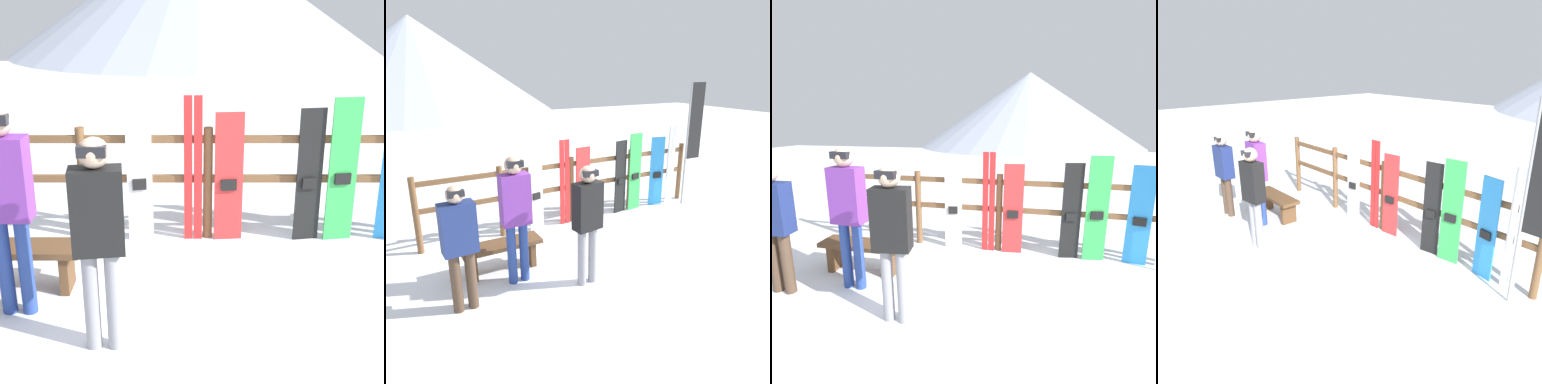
# 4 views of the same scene
# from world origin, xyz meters

# --- Properties ---
(ground_plane) EXTENTS (40.00, 40.00, 0.00)m
(ground_plane) POSITION_xyz_m (0.00, 0.00, 0.00)
(ground_plane) COLOR white
(fence) EXTENTS (5.53, 0.10, 1.25)m
(fence) POSITION_xyz_m (0.00, 1.62, 0.74)
(fence) COLOR brown
(fence) RESTS_ON ground
(bench) EXTENTS (1.15, 0.36, 0.44)m
(bench) POSITION_xyz_m (-1.75, 0.47, 0.32)
(bench) COLOR brown
(bench) RESTS_ON ground
(person_black) EXTENTS (0.39, 0.25, 1.65)m
(person_black) POSITION_xyz_m (-0.84, -0.41, 0.98)
(person_black) COLOR gray
(person_black) RESTS_ON ground
(person_purple) EXTENTS (0.39, 0.23, 1.77)m
(person_purple) POSITION_xyz_m (-1.64, 0.08, 1.05)
(person_purple) COLOR navy
(person_purple) RESTS_ON ground
(person_navy) EXTENTS (0.41, 0.24, 1.58)m
(person_navy) POSITION_xyz_m (-2.43, -0.20, 0.92)
(person_navy) COLOR #4C3828
(person_navy) RESTS_ON ground
(snowboard_white) EXTENTS (0.27, 0.09, 1.44)m
(snowboard_white) POSITION_xyz_m (-0.74, 1.56, 0.72)
(snowboard_white) COLOR white
(snowboard_white) RESTS_ON ground
(ski_pair_red) EXTENTS (0.19, 0.02, 1.60)m
(ski_pair_red) POSITION_xyz_m (-0.16, 1.56, 0.80)
(ski_pair_red) COLOR red
(ski_pair_red) RESTS_ON ground
(snowboard_red) EXTENTS (0.31, 0.08, 1.43)m
(snowboard_red) POSITION_xyz_m (0.22, 1.56, 0.71)
(snowboard_red) COLOR red
(snowboard_red) RESTS_ON ground
(snowboard_black_stripe) EXTENTS (0.28, 0.09, 1.47)m
(snowboard_black_stripe) POSITION_xyz_m (1.08, 1.56, 0.73)
(snowboard_black_stripe) COLOR black
(snowboard_black_stripe) RESTS_ON ground
(snowboard_green) EXTENTS (0.32, 0.09, 1.58)m
(snowboard_green) POSITION_xyz_m (1.44, 1.56, 0.79)
(snowboard_green) COLOR green
(snowboard_green) RESTS_ON ground
(snowboard_blue) EXTENTS (0.31, 0.10, 1.46)m
(snowboard_blue) POSITION_xyz_m (2.01, 1.56, 0.73)
(snowboard_blue) COLOR #288CE0
(snowboard_blue) RESTS_ON ground
(ski_pair_white) EXTENTS (0.20, 0.02, 1.67)m
(ski_pair_white) POSITION_xyz_m (2.39, 1.56, 0.84)
(ski_pair_white) COLOR white
(ski_pair_white) RESTS_ON ground
(rental_flag) EXTENTS (0.40, 0.04, 2.53)m
(rental_flag) POSITION_xyz_m (2.67, 1.31, 1.57)
(rental_flag) COLOR #99999E
(rental_flag) RESTS_ON ground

